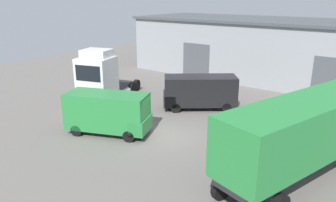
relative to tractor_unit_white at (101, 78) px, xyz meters
name	(u,v)px	position (x,y,z in m)	size (l,w,h in m)	color
ground_plane	(162,136)	(7.86, -2.15, -2.08)	(60.00, 60.00, 0.00)	slate
warehouse_building	(276,49)	(7.86, 16.81, 0.94)	(30.26, 10.44, 6.02)	#93999E
tractor_unit_white	(101,78)	(0.00, 0.00, 0.00)	(4.35, 6.94, 4.41)	silver
container_trailer_green	(304,131)	(16.06, -2.23, 0.44)	(5.09, 9.92, 3.94)	#28843D
delivery_van_black	(198,91)	(6.79, 3.64, -0.69)	(5.53, 4.98, 2.54)	black
delivery_van_green	(109,112)	(4.99, -3.75, -0.66)	(5.52, 3.83, 2.61)	#28843D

